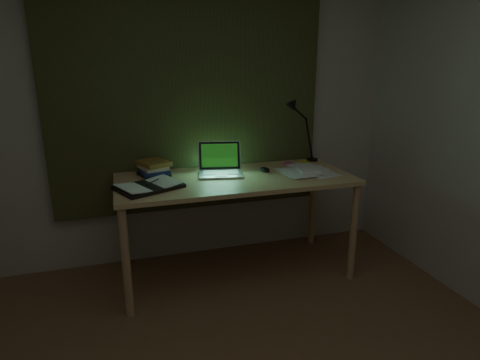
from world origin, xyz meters
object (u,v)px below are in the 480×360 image
Objects in this scene: desk at (236,226)px; desk_lamp at (314,132)px; open_textbook at (149,186)px; laptop at (221,160)px; book_stack at (154,168)px; loose_papers at (301,170)px.

desk is 3.42× the size of desk_lamp.
desk_lamp reaches higher than open_textbook.
desk is at bearing -28.55° from laptop.
desk is at bearing -158.26° from desk_lamp.
desk is 0.78m from book_stack.
laptop is 0.73× the size of desk_lamp.
desk_lamp is (1.45, 0.42, 0.24)m from open_textbook.
laptop is 0.91× the size of open_textbook.
desk_lamp is at bearing 4.14° from book_stack.
open_textbook is at bearing -150.89° from laptop.
desk_lamp reaches higher than book_stack.
book_stack is 0.63× the size of loose_papers.
desk_lamp reaches higher than desk.
laptop is (-0.09, 0.08, 0.53)m from desk.
desk_lamp reaches higher than loose_papers.
desk is 1.08m from desk_lamp.
book_stack is (-0.49, 0.13, -0.06)m from laptop.
loose_papers is at bearing -19.40° from open_textbook.
open_textbook reaches higher than loose_papers.
open_textbook is (-0.56, -0.18, -0.10)m from laptop.
book_stack is (-0.59, 0.21, 0.47)m from desk.
book_stack is at bearing -175.36° from desk_lamp.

